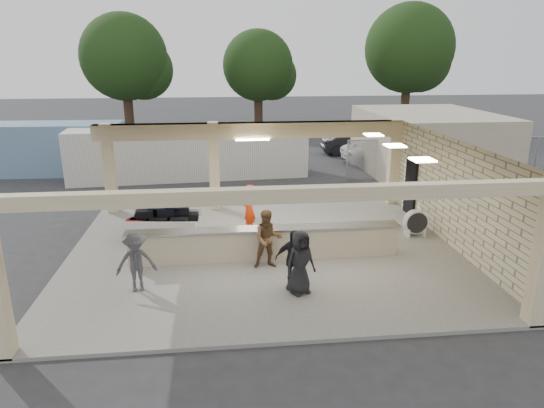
{
  "coord_description": "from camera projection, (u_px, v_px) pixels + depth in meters",
  "views": [
    {
      "loc": [
        -1.28,
        -13.98,
        5.99
      ],
      "look_at": [
        0.37,
        1.0,
        1.35
      ],
      "focal_mm": 32.0,
      "sensor_mm": 36.0,
      "label": 1
    }
  ],
  "objects": [
    {
      "name": "fence",
      "position": [
        463.0,
        157.0,
        24.57
      ],
      "size": [
        12.06,
        0.06,
        2.03
      ],
      "color": "gray",
      "rests_on": "ground"
    },
    {
      "name": "car_white_a",
      "position": [
        386.0,
        152.0,
        27.64
      ],
      "size": [
        5.13,
        2.8,
        1.41
      ],
      "primitive_type": "imported",
      "rotation": [
        0.0,
        0.0,
        1.67
      ],
      "color": "white",
      "rests_on": "ground"
    },
    {
      "name": "baggage_handler",
      "position": [
        249.0,
        208.0,
        16.66
      ],
      "size": [
        0.56,
        0.7,
        1.68
      ],
      "primitive_type": "imported",
      "rotation": [
        0.0,
        0.0,
        4.28
      ],
      "color": "#F4360C",
      "rests_on": "pavilion"
    },
    {
      "name": "tree_left",
      "position": [
        129.0,
        61.0,
        35.68
      ],
      "size": [
        6.6,
        6.3,
        9.0
      ],
      "color": "#382619",
      "rests_on": "ground"
    },
    {
      "name": "car_white_b",
      "position": [
        453.0,
        146.0,
        29.57
      ],
      "size": [
        4.3,
        2.33,
        1.29
      ],
      "primitive_type": "imported",
      "rotation": [
        0.0,
        0.0,
        1.36
      ],
      "color": "white",
      "rests_on": "ground"
    },
    {
      "name": "container_white",
      "position": [
        190.0,
        153.0,
        24.46
      ],
      "size": [
        11.88,
        3.2,
        2.54
      ],
      "primitive_type": "cube",
      "rotation": [
        0.0,
        0.0,
        0.07
      ],
      "color": "silver",
      "rests_on": "ground"
    },
    {
      "name": "passenger_a",
      "position": [
        268.0,
        239.0,
        13.82
      ],
      "size": [
        0.85,
        0.4,
        1.72
      ],
      "primitive_type": "imported",
      "rotation": [
        0.0,
        0.0,
        0.04
      ],
      "color": "brown",
      "rests_on": "pavilion"
    },
    {
      "name": "tree_mid",
      "position": [
        262.0,
        68.0,
        38.81
      ],
      "size": [
        6.0,
        5.6,
        8.0
      ],
      "color": "#382619",
      "rests_on": "ground"
    },
    {
      "name": "luggage_cart",
      "position": [
        163.0,
        219.0,
        15.92
      ],
      "size": [
        2.46,
        1.69,
        1.35
      ],
      "rotation": [
        0.0,
        0.0,
        -0.12
      ],
      "color": "silver",
      "rests_on": "pavilion"
    },
    {
      "name": "drum_fan",
      "position": [
        416.0,
        222.0,
        16.38
      ],
      "size": [
        0.81,
        0.45,
        0.9
      ],
      "rotation": [
        0.0,
        0.0,
        0.02
      ],
      "color": "silver",
      "rests_on": "pavilion"
    },
    {
      "name": "passenger_c",
      "position": [
        136.0,
        262.0,
        12.45
      ],
      "size": [
        1.07,
        0.54,
        1.58
      ],
      "primitive_type": "imported",
      "rotation": [
        0.0,
        0.0,
        0.18
      ],
      "color": "#454449",
      "rests_on": "pavilion"
    },
    {
      "name": "pavilion",
      "position": [
        268.0,
        207.0,
        15.43
      ],
      "size": [
        12.01,
        10.0,
        3.55
      ],
      "color": "slate",
      "rests_on": "ground"
    },
    {
      "name": "passenger_b",
      "position": [
        293.0,
        259.0,
        12.59
      ],
      "size": [
        1.0,
        0.55,
        1.61
      ],
      "primitive_type": "imported",
      "rotation": [
        0.0,
        0.0,
        -0.23
      ],
      "color": "black",
      "rests_on": "pavilion"
    },
    {
      "name": "passenger_d",
      "position": [
        300.0,
        262.0,
        12.32
      ],
      "size": [
        0.89,
        0.64,
        1.69
      ],
      "primitive_type": "imported",
      "rotation": [
        0.0,
        0.0,
        0.41
      ],
      "color": "black",
      "rests_on": "pavilion"
    },
    {
      "name": "tree_right",
      "position": [
        412.0,
        52.0,
        38.74
      ],
      "size": [
        7.2,
        7.0,
        10.0
      ],
      "color": "#382619",
      "rests_on": "ground"
    },
    {
      "name": "ground",
      "position": [
        264.0,
        255.0,
        15.18
      ],
      "size": [
        120.0,
        120.0,
        0.0
      ],
      "primitive_type": "plane",
      "color": "#2C2C2F",
      "rests_on": "ground"
    },
    {
      "name": "car_dark",
      "position": [
        354.0,
        144.0,
        30.36
      ],
      "size": [
        4.07,
        1.56,
        1.34
      ],
      "primitive_type": "imported",
      "rotation": [
        0.0,
        0.0,
        1.54
      ],
      "color": "black",
      "rests_on": "ground"
    },
    {
      "name": "container_blue",
      "position": [
        23.0,
        149.0,
        25.2
      ],
      "size": [
        10.19,
        2.78,
        2.63
      ],
      "primitive_type": "cube",
      "rotation": [
        0.0,
        0.0,
        -0.04
      ],
      "color": "#657CA1",
      "rests_on": "ground"
    },
    {
      "name": "baggage_counter",
      "position": [
        265.0,
        243.0,
        14.53
      ],
      "size": [
        8.2,
        0.58,
        0.98
      ],
      "color": "#BEAD8E",
      "rests_on": "pavilion"
    },
    {
      "name": "adjacent_building",
      "position": [
        427.0,
        143.0,
        25.2
      ],
      "size": [
        6.0,
        8.0,
        3.2
      ],
      "primitive_type": "cube",
      "color": "#B7AB92",
      "rests_on": "ground"
    }
  ]
}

